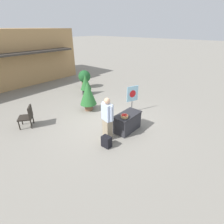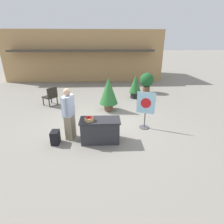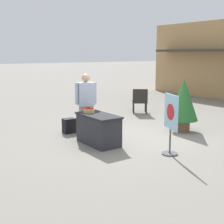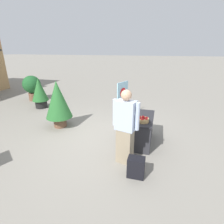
% 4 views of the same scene
% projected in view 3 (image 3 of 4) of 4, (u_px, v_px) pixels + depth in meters
% --- Properties ---
extents(ground_plane, '(120.00, 120.00, 0.00)m').
position_uv_depth(ground_plane, '(134.00, 138.00, 8.36)').
color(ground_plane, gray).
extents(display_table, '(1.25, 0.63, 0.75)m').
position_uv_depth(display_table, '(98.00, 129.00, 7.71)').
color(display_table, '#2D2D33').
rests_on(display_table, ground_plane).
extents(apple_basket, '(0.28, 0.28, 0.16)m').
position_uv_depth(apple_basket, '(89.00, 110.00, 7.85)').
color(apple_basket, tan).
rests_on(apple_basket, display_table).
extents(person_visitor, '(0.35, 0.60, 1.68)m').
position_uv_depth(person_visitor, '(86.00, 104.00, 8.54)').
color(person_visitor, gray).
rests_on(person_visitor, ground_plane).
extents(backpack, '(0.24, 0.34, 0.42)m').
position_uv_depth(backpack, '(69.00, 126.00, 8.82)').
color(backpack, black).
rests_on(backpack, ground_plane).
extents(poster_board, '(0.61, 0.36, 1.35)m').
position_uv_depth(poster_board, '(171.00, 121.00, 6.85)').
color(poster_board, '#4C4C51').
rests_on(poster_board, ground_plane).
extents(patio_chair, '(0.77, 0.77, 0.93)m').
position_uv_depth(patio_chair, '(140.00, 100.00, 11.64)').
color(patio_chair, '#28231E').
rests_on(patio_chair, ground_plane).
extents(potted_plant_near_left, '(0.84, 0.84, 1.52)m').
position_uv_depth(potted_plant_near_left, '(184.00, 101.00, 8.88)').
color(potted_plant_near_left, brown).
rests_on(potted_plant_near_left, ground_plane).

